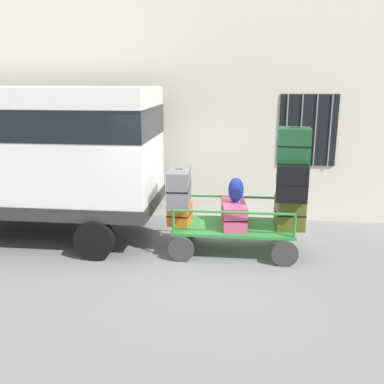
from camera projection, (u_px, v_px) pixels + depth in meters
name	position (u px, v px, depth m)	size (l,w,h in m)	color
ground_plane	(192.00, 255.00, 7.74)	(40.00, 40.00, 0.00)	gray
building_wall	(205.00, 105.00, 9.39)	(12.00, 0.38, 5.00)	silver
van	(28.00, 148.00, 8.23)	(4.91, 2.10, 2.91)	white
luggage_cart	(233.00, 231.00, 7.80)	(2.20, 1.17, 0.50)	#2D8438
cart_railing	(234.00, 207.00, 7.68)	(2.08, 1.03, 0.42)	#2D8438
suitcase_left_bottom	(180.00, 213.00, 7.84)	(0.43, 0.52, 0.38)	orange
suitcase_left_middle	(179.00, 187.00, 7.67)	(0.42, 0.90, 0.64)	slate
suitcase_midleft_bottom	(234.00, 214.00, 7.74)	(0.50, 0.95, 0.44)	#CC4C72
suitcase_center_bottom	(290.00, 212.00, 7.57)	(0.52, 0.53, 0.58)	#4C5119
suitcase_center_middle	(292.00, 179.00, 7.43)	(0.59, 0.99, 0.62)	black
suitcase_center_top	(294.00, 145.00, 7.27)	(0.58, 0.54, 0.58)	#194C28
backpack	(236.00, 190.00, 7.61)	(0.27, 0.22, 0.44)	navy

